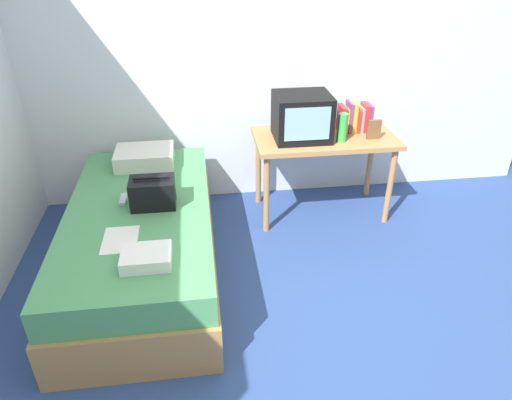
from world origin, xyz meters
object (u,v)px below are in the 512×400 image
picture_frame (374,130)px  magazine (120,240)px  pillow (145,157)px  remote_silver (123,199)px  remote_dark (150,253)px  desk (324,146)px  book_row (355,118)px  water_bottle (342,128)px  folded_towel (146,257)px  tv (302,117)px  bed (143,241)px  handbag (153,193)px

picture_frame → magazine: bearing=-154.3°
pillow → remote_silver: size_ratio=3.19×
magazine → remote_dark: 0.25m
picture_frame → magazine: size_ratio=0.55×
desk → book_row: bearing=17.9°
water_bottle → folded_towel: bearing=-141.6°
remote_dark → folded_towel: size_ratio=0.56×
water_bottle → tv: bearing=161.1°
desk → water_bottle: bearing=-50.9°
water_bottle → folded_towel: 1.89m
tv → folded_towel: (-1.16, -1.27, -0.32)m
bed → tv: 1.56m
book_row → picture_frame: (0.10, -0.20, -0.03)m
desk → folded_towel: 1.88m
desk → magazine: size_ratio=4.00×
remote_silver → water_bottle: bearing=14.1°
water_bottle → pillow: bearing=174.1°
tv → picture_frame: bearing=-9.5°
handbag → pillow: bearing=99.1°
magazine → remote_silver: (-0.04, 0.49, 0.01)m
bed → folded_towel: bearing=-80.3°
magazine → remote_dark: bearing=-41.5°
bed → remote_dark: 0.63m
remote_silver → handbag: bearing=-23.5°
magazine → tv: bearing=37.2°
picture_frame → handbag: size_ratio=0.53×
desk → remote_dark: bearing=-138.4°
bed → remote_dark: (0.12, -0.55, 0.29)m
water_bottle → pillow: size_ratio=0.50×
desk → tv: size_ratio=2.64×
magazine → folded_towel: 0.31m
book_row → magazine: (-1.82, -1.12, -0.29)m
pillow → bed: bearing=-90.2°
bed → desk: (1.48, 0.65, 0.37)m
tv → remote_silver: size_ratio=3.06×
desk → picture_frame: (0.37, -0.11, 0.17)m
handbag → desk: bearing=25.0°
bed → water_bottle: size_ratio=8.77×
picture_frame → pillow: (-1.84, 0.15, -0.20)m
bed → pillow: size_ratio=4.36×
desk → remote_dark: 1.82m
pillow → handbag: 0.69m
picture_frame → remote_dark: (-1.73, -1.09, -0.25)m
water_bottle → remote_dark: 1.84m
water_bottle → folded_towel: water_bottle is taller
picture_frame → handbag: (-1.73, -0.52, -0.16)m
pillow → remote_dark: (0.12, -1.25, -0.05)m
water_bottle → book_row: (0.17, 0.21, -0.00)m
book_row → remote_silver: book_row is taller
handbag → folded_towel: 0.65m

